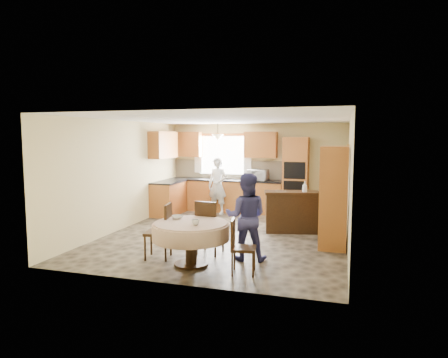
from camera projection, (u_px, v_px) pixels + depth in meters
floor at (227, 235)px, 8.66m from camera, size 5.00×6.00×0.01m
ceiling at (227, 119)px, 8.40m from camera, size 5.00×6.00×0.01m
wall_back at (257, 168)px, 11.39m from camera, size 5.00×0.02×2.50m
wall_front at (168, 199)px, 5.67m from camera, size 5.00×0.02×2.50m
wall_left at (124, 175)px, 9.25m from camera, size 0.02×6.00×2.50m
wall_right at (349, 182)px, 7.81m from camera, size 0.02×6.00×2.50m
window at (223, 155)px, 11.62m from camera, size 1.40×0.03×1.10m
curtain_left at (198, 153)px, 11.78m from camera, size 0.22×0.02×1.15m
curtain_right at (248, 154)px, 11.35m from camera, size 0.22×0.02×1.15m
base_cab_back at (225, 196)px, 11.43m from camera, size 3.30×0.60×0.88m
counter_back at (225, 180)px, 11.38m from camera, size 3.30×0.64×0.04m
base_cab_left at (169, 199)px, 10.96m from camera, size 0.60×1.20×0.88m
counter_left at (168, 182)px, 10.91m from camera, size 0.64×1.20×0.04m
backsplash at (228, 170)px, 11.63m from camera, size 3.30×0.02×0.55m
wall_cab_left at (187, 144)px, 11.75m from camera, size 0.85×0.33×0.72m
wall_cab_right at (261, 145)px, 11.12m from camera, size 0.90×0.33×0.72m
wall_cab_side at (163, 145)px, 10.84m from camera, size 0.33×1.20×0.72m
oven_tower at (296, 177)px, 10.78m from camera, size 0.66×0.62×2.12m
oven_upper at (294, 170)px, 10.46m from camera, size 0.56×0.01×0.45m
oven_lower at (294, 189)px, 10.51m from camera, size 0.56×0.01×0.45m
pendant at (218, 137)px, 11.11m from camera, size 0.36×0.36×0.18m
sideboard at (292, 213)px, 8.92m from camera, size 1.29×0.75×0.86m
space_heater at (312, 217)px, 9.16m from camera, size 0.44×0.31×0.60m
cupboard at (334, 196)px, 7.75m from camera, size 0.51×1.02×1.95m
dining_table at (191, 232)px, 6.57m from camera, size 1.28×1.28×0.72m
chair_left at (162, 228)px, 6.97m from camera, size 0.49×0.49×0.97m
chair_back at (208, 225)px, 7.19m from camera, size 0.46×0.46×0.99m
chair_right at (239, 244)px, 6.20m from camera, size 0.42×0.42×0.86m
framed_picture at (348, 155)px, 8.88m from camera, size 0.06×0.58×0.48m
microwave at (258, 175)px, 11.04m from camera, size 0.58×0.41×0.31m
person_sink at (218, 186)px, 11.04m from camera, size 0.64×0.49×1.57m
person_dining at (246, 217)px, 6.88m from camera, size 0.81×0.67×1.51m
bowl_sideboard at (281, 192)px, 8.95m from camera, size 0.26×0.26×0.06m
bottle_sideboard at (305, 188)px, 8.78m from camera, size 0.13×0.13×0.29m
cup_table at (195, 222)px, 6.34m from camera, size 0.15×0.15×0.09m
bowl_table at (177, 217)px, 6.84m from camera, size 0.21×0.21×0.06m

